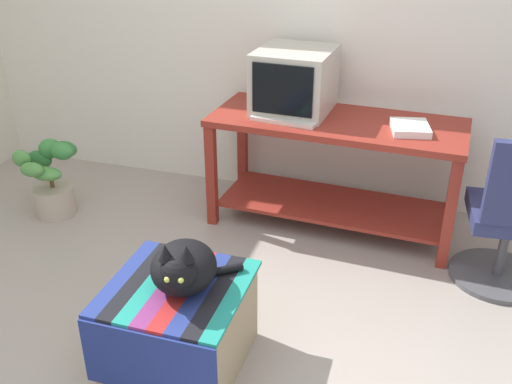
% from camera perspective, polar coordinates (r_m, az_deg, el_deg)
% --- Properties ---
extents(back_wall, '(8.00, 0.10, 2.60)m').
position_cam_1_polar(back_wall, '(3.89, 4.43, 17.97)').
color(back_wall, silver).
rests_on(back_wall, ground_plane).
extents(desk, '(1.56, 0.70, 0.72)m').
position_cam_1_polar(desk, '(3.62, 7.77, 3.73)').
color(desk, maroon).
rests_on(desk, ground_plane).
extents(tv_monitor, '(0.47, 0.52, 0.38)m').
position_cam_1_polar(tv_monitor, '(3.62, 3.82, 10.85)').
color(tv_monitor, '#BCB7A8').
rests_on(tv_monitor, desk).
extents(keyboard, '(0.42, 0.20, 0.02)m').
position_cam_1_polar(keyboard, '(3.48, 2.91, 7.17)').
color(keyboard, beige).
rests_on(keyboard, desk).
extents(book, '(0.25, 0.28, 0.04)m').
position_cam_1_polar(book, '(3.43, 14.95, 6.14)').
color(book, white).
rests_on(book, desk).
extents(ottoman_with_blanket, '(0.59, 0.60, 0.42)m').
position_cam_1_polar(ottoman_with_blanket, '(2.67, -7.61, -12.83)').
color(ottoman_with_blanket, tan).
rests_on(ottoman_with_blanket, ground_plane).
extents(cat, '(0.38, 0.41, 0.29)m').
position_cam_1_polar(cat, '(2.45, -7.20, -7.40)').
color(cat, black).
rests_on(cat, ottoman_with_blanket).
extents(potted_plant, '(0.38, 0.38, 0.51)m').
position_cam_1_polar(potted_plant, '(4.04, -19.51, 1.25)').
color(potted_plant, '#B7A893').
rests_on(potted_plant, ground_plane).
extents(office_chair, '(0.52, 0.52, 0.89)m').
position_cam_1_polar(office_chair, '(3.32, 23.88, -2.84)').
color(office_chair, '#4C4C51').
rests_on(office_chair, ground_plane).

